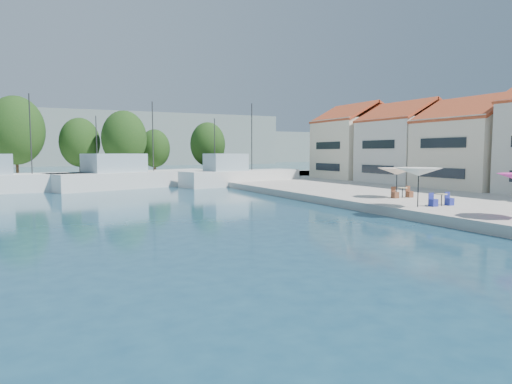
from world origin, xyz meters
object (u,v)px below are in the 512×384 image
trawler_04 (239,177)px  trawler_02 (9,182)px  umbrella_cream (397,171)px  umbrella_white (419,172)px  trawler_03 (135,178)px

trawler_04 → trawler_02: bearing=166.7°
trawler_02 → trawler_04: same height
trawler_02 → umbrella_cream: bearing=-46.7°
trawler_02 → umbrella_white: 38.46m
trawler_04 → umbrella_white: bearing=-101.6°
trawler_02 → umbrella_white: size_ratio=6.04×
trawler_02 → trawler_03: bearing=2.8°
trawler_02 → umbrella_cream: 36.68m
trawler_02 → umbrella_cream: trawler_02 is taller
trawler_03 → umbrella_white: (11.05, -31.67, 1.70)m
trawler_03 → umbrella_cream: size_ratio=7.23×
trawler_03 → trawler_04: bearing=-32.5°
trawler_02 → umbrella_cream: size_ratio=6.06×
trawler_03 → umbrella_cream: (14.12, -26.50, 1.48)m
umbrella_white → umbrella_cream: size_ratio=1.00×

